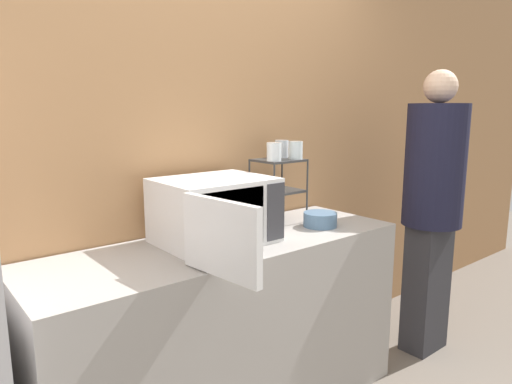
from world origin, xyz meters
TOP-DOWN VIEW (x-y plane):
  - wall_back at (0.00, 0.65)m, footprint 8.00×0.06m
  - counter at (0.00, 0.30)m, footprint 1.84×0.61m
  - microwave at (-0.05, 0.32)m, footprint 0.54×0.81m
  - dish_rack at (0.45, 0.43)m, footprint 0.25×0.21m
  - glass_front_left at (0.37, 0.38)m, footprint 0.08×0.08m
  - glass_back_right at (0.52, 0.50)m, footprint 0.08×0.08m
  - glass_front_right at (0.52, 0.38)m, footprint 0.08×0.08m
  - bowl at (0.56, 0.22)m, footprint 0.18×0.18m
  - person at (1.36, 0.04)m, footprint 0.35×0.35m

SIDE VIEW (x-z plane):
  - counter at x=0.00m, z-range 0.00..0.90m
  - bowl at x=0.56m, z-range 0.90..0.98m
  - person at x=1.36m, z-range 0.11..1.86m
  - microwave at x=-0.05m, z-range 0.90..1.20m
  - dish_rack at x=0.45m, z-range 0.98..1.33m
  - wall_back at x=0.00m, z-range 0.00..2.60m
  - glass_front_left at x=0.37m, z-range 1.25..1.35m
  - glass_back_right at x=0.52m, z-range 1.25..1.35m
  - glass_front_right at x=0.52m, z-range 1.25..1.35m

